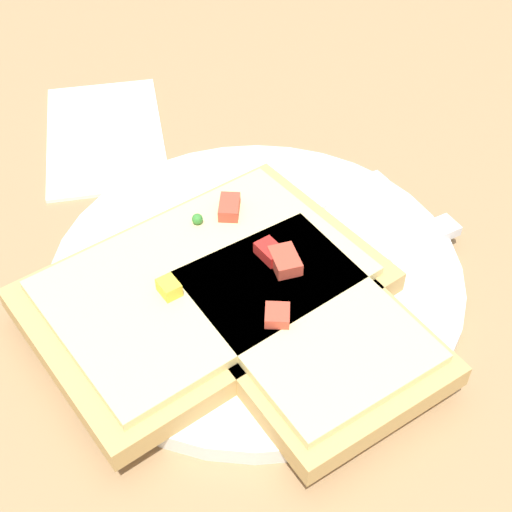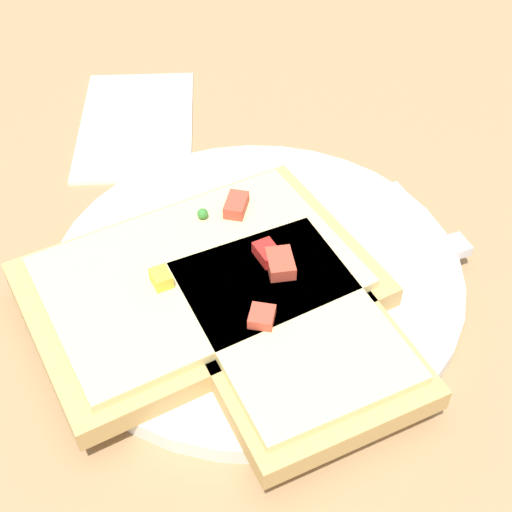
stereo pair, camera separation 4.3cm
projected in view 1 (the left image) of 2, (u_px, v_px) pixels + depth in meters
name	position (u px, v px, depth m)	size (l,w,h in m)	color
ground_plane	(256.00, 281.00, 0.45)	(4.00, 4.00, 0.00)	#9E7A51
plate	(256.00, 274.00, 0.45)	(0.26, 0.26, 0.01)	white
fork	(244.00, 235.00, 0.46)	(0.09, 0.20, 0.01)	silver
knife	(346.00, 269.00, 0.44)	(0.08, 0.20, 0.01)	silver
pizza_slice_main	(204.00, 286.00, 0.42)	(0.21, 0.24, 0.03)	tan
pizza_slice_corner	(303.00, 323.00, 0.40)	(0.18, 0.16, 0.03)	tan
crumb_scatter	(240.00, 300.00, 0.42)	(0.09, 0.10, 0.01)	tan
napkin	(105.00, 134.00, 0.56)	(0.15, 0.09, 0.01)	white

